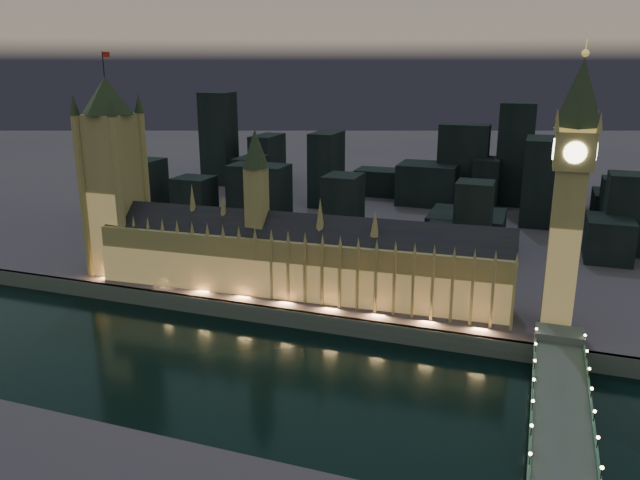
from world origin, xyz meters
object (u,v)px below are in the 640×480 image
(victoria_tower, at_px, (113,167))
(westminster_bridge, at_px, (560,409))
(palace_of_westminster, at_px, (294,257))
(elizabeth_tower, at_px, (572,175))

(victoria_tower, bearing_deg, westminster_bridge, -16.59)
(palace_of_westminster, relative_size, victoria_tower, 1.80)
(victoria_tower, relative_size, westminster_bridge, 1.00)
(palace_of_westminster, xyz_separation_m, elizabeth_tower, (118.31, 0.17, 46.36))
(palace_of_westminster, distance_m, elizabeth_tower, 127.07)
(palace_of_westminster, bearing_deg, victoria_tower, 179.91)
(palace_of_westminster, distance_m, westminster_bridge, 137.80)
(elizabeth_tower, relative_size, westminster_bridge, 1.03)
(elizabeth_tower, bearing_deg, palace_of_westminster, -179.92)
(elizabeth_tower, xyz_separation_m, westminster_bridge, (1.37, -65.37, -66.74))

